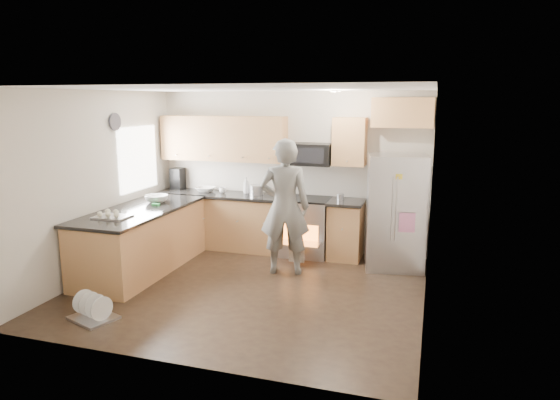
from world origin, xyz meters
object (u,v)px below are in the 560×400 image
(person, at_px, (285,207))
(dish_rack, at_px, (93,312))
(stove_range, at_px, (306,214))
(refrigerator, at_px, (396,212))

(person, height_order, dish_rack, person)
(stove_range, distance_m, person, 0.98)
(dish_rack, bearing_deg, stove_range, 60.87)
(stove_range, bearing_deg, refrigerator, -9.70)
(stove_range, relative_size, dish_rack, 2.97)
(refrigerator, distance_m, person, 1.65)
(dish_rack, bearing_deg, person, 52.64)
(stove_range, distance_m, refrigerator, 1.45)
(stove_range, height_order, person, person)
(person, relative_size, dish_rack, 3.23)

